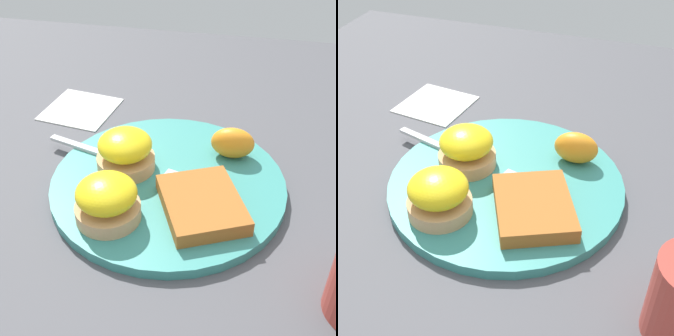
{
  "view_description": "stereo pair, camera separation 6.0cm",
  "coord_description": "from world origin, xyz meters",
  "views": [
    {
      "loc": [
        -0.47,
        -0.1,
        0.4
      ],
      "look_at": [
        0.0,
        0.0,
        0.03
      ],
      "focal_mm": 50.0,
      "sensor_mm": 36.0,
      "label": 1
    },
    {
      "loc": [
        -0.45,
        -0.15,
        0.4
      ],
      "look_at": [
        0.0,
        0.0,
        0.03
      ],
      "focal_mm": 50.0,
      "sensor_mm": 36.0,
      "label": 2
    }
  ],
  "objects": [
    {
      "name": "orange_wedge",
      "position": [
        0.07,
        -0.08,
        0.04
      ],
      "size": [
        0.04,
        0.06,
        0.04
      ],
      "primitive_type": "ellipsoid",
      "rotation": [
        0.0,
        0.0,
        4.71
      ],
      "color": "orange",
      "rests_on": "plate"
    },
    {
      "name": "hashbrown_patty",
      "position": [
        -0.05,
        -0.05,
        0.02
      ],
      "size": [
        0.14,
        0.13,
        0.02
      ],
      "primitive_type": "cube",
      "rotation": [
        0.0,
        0.0,
        0.43
      ],
      "color": "#A45E25",
      "rests_on": "plate"
    },
    {
      "name": "plate",
      "position": [
        0.0,
        0.0,
        0.01
      ],
      "size": [
        0.31,
        0.31,
        0.01
      ],
      "primitive_type": "cylinder",
      "color": "teal",
      "rests_on": "ground_plane"
    },
    {
      "name": "napkin",
      "position": [
        0.17,
        0.19,
        0.0
      ],
      "size": [
        0.12,
        0.12,
        0.0
      ],
      "primitive_type": "cube",
      "rotation": [
        0.0,
        0.0,
        -0.14
      ],
      "color": "white",
      "rests_on": "ground_plane"
    },
    {
      "name": "sandwich_benedict_left",
      "position": [
        0.02,
        0.06,
        0.04
      ],
      "size": [
        0.08,
        0.08,
        0.06
      ],
      "color": "tan",
      "rests_on": "plate"
    },
    {
      "name": "fork",
      "position": [
        0.02,
        0.06,
        0.02
      ],
      "size": [
        0.08,
        0.23,
        0.0
      ],
      "color": "silver",
      "rests_on": "plate"
    },
    {
      "name": "ground_plane",
      "position": [
        0.0,
        0.0,
        0.0
      ],
      "size": [
        1.1,
        1.1,
        0.0
      ],
      "primitive_type": "plane",
      "color": "#4C4C51"
    },
    {
      "name": "sandwich_benedict_right",
      "position": [
        -0.08,
        0.06,
        0.04
      ],
      "size": [
        0.08,
        0.08,
        0.06
      ],
      "color": "tan",
      "rests_on": "plate"
    }
  ]
}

